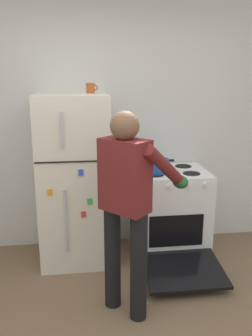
{
  "coord_description": "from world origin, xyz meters",
  "views": [
    {
      "loc": [
        -0.32,
        -1.9,
        1.86
      ],
      "look_at": [
        0.1,
        1.32,
        1.0
      ],
      "focal_mm": 38.89,
      "sensor_mm": 36.0,
      "label": 1
    }
  ],
  "objects_px": {
    "person_cook": "(129,196)",
    "coffee_mug": "(91,88)",
    "refrigerator": "(74,180)",
    "red_pot": "(155,165)",
    "stove_range": "(169,213)"
  },
  "relations": [
    {
      "from": "person_cook",
      "to": "red_pot",
      "type": "relative_size",
      "value": 4.3
    },
    {
      "from": "stove_range",
      "to": "red_pot",
      "type": "xyz_separation_m",
      "value": [
        -0.16,
        -0.03,
        0.53
      ]
    },
    {
      "from": "stove_range",
      "to": "coffee_mug",
      "type": "relative_size",
      "value": 10.78
    },
    {
      "from": "person_cook",
      "to": "red_pot",
      "type": "xyz_separation_m",
      "value": [
        0.39,
        0.87,
        0.0
      ]
    },
    {
      "from": "refrigerator",
      "to": "red_pot",
      "type": "distance_m",
      "value": 0.81
    },
    {
      "from": "person_cook",
      "to": "red_pot",
      "type": "height_order",
      "value": "person_cook"
    },
    {
      "from": "refrigerator",
      "to": "coffee_mug",
      "type": "bearing_deg",
      "value": 15.4
    },
    {
      "from": "refrigerator",
      "to": "coffee_mug",
      "type": "relative_size",
      "value": 14.85
    },
    {
      "from": "stove_range",
      "to": "refrigerator",
      "type": "bearing_deg",
      "value": 178.96
    },
    {
      "from": "stove_range",
      "to": "coffee_mug",
      "type": "height_order",
      "value": "coffee_mug"
    },
    {
      "from": "person_cook",
      "to": "coffee_mug",
      "type": "distance_m",
      "value": 1.25
    },
    {
      "from": "refrigerator",
      "to": "red_pot",
      "type": "xyz_separation_m",
      "value": [
        0.8,
        -0.05,
        0.13
      ]
    },
    {
      "from": "person_cook",
      "to": "coffee_mug",
      "type": "xyz_separation_m",
      "value": [
        -0.23,
        0.97,
        0.75
      ]
    },
    {
      "from": "stove_range",
      "to": "person_cook",
      "type": "xyz_separation_m",
      "value": [
        -0.55,
        -0.9,
        0.52
      ]
    },
    {
      "from": "red_pot",
      "to": "coffee_mug",
      "type": "relative_size",
      "value": 3.32
    }
  ]
}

